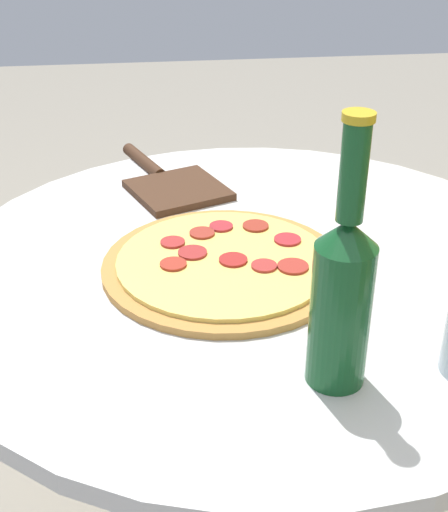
{
  "coord_description": "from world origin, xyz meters",
  "views": [
    {
      "loc": [
        0.84,
        -0.15,
        1.19
      ],
      "look_at": [
        0.02,
        -0.05,
        0.73
      ],
      "focal_mm": 50.0,
      "sensor_mm": 36.0,
      "label": 1
    }
  ],
  "objects": [
    {
      "name": "pizza_paddle",
      "position": [
        -0.27,
        -0.11,
        0.72
      ],
      "size": [
        0.3,
        0.18,
        0.02
      ],
      "rotation": [
        0.0,
        0.0,
        -2.76
      ],
      "color": "#422819",
      "rests_on": "table"
    },
    {
      "name": "pizza",
      "position": [
        0.02,
        -0.05,
        0.72
      ],
      "size": [
        0.33,
        0.33,
        0.02
      ],
      "color": "#B77F3D",
      "rests_on": "table"
    },
    {
      "name": "table",
      "position": [
        0.0,
        0.0,
        0.53
      ],
      "size": [
        0.87,
        0.87,
        0.71
      ],
      "color": "silver",
      "rests_on": "ground_plane"
    },
    {
      "name": "beer_bottle",
      "position": [
        0.26,
        0.04,
        0.82
      ],
      "size": [
        0.06,
        0.06,
        0.29
      ],
      "color": "#144C23",
      "rests_on": "table"
    }
  ]
}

